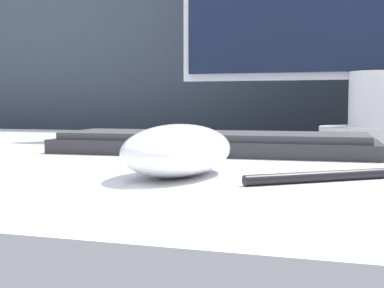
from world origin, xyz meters
The scene contains 4 objects.
partition_panel centered at (0.00, 0.54, 0.58)m, with size 5.00×0.03×1.16m.
computer_mouse_near centered at (0.07, -0.20, 0.76)m, with size 0.09×0.14×0.04m.
keyboard centered at (0.05, -0.01, 0.75)m, with size 0.37×0.13×0.02m.
pen centered at (0.19, -0.20, 0.74)m, with size 0.11×0.09×0.01m.
Camera 1 is at (0.21, -0.60, 0.80)m, focal length 50.00 mm.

